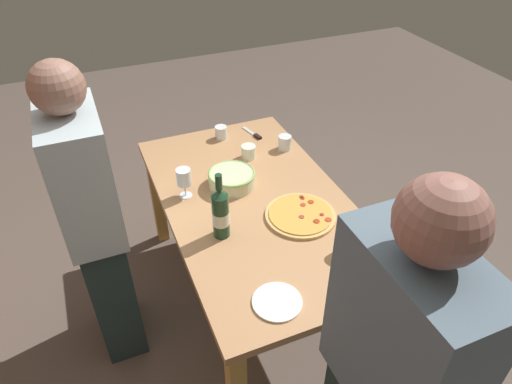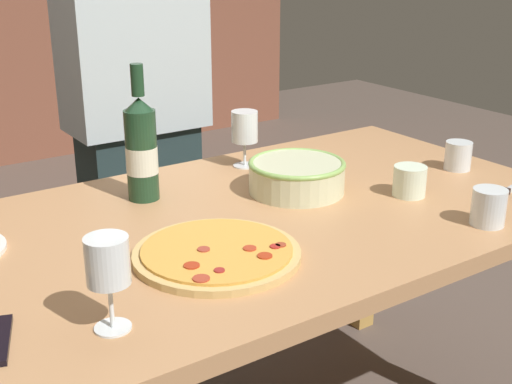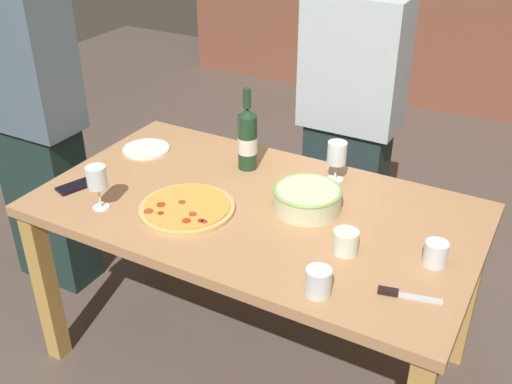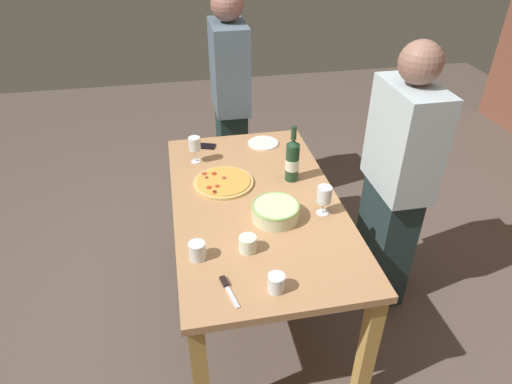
# 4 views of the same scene
# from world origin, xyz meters

# --- Properties ---
(dining_table) EXTENTS (1.60, 0.90, 0.75)m
(dining_table) POSITION_xyz_m (0.00, 0.00, 0.66)
(dining_table) COLOR tan
(dining_table) RESTS_ON ground
(pizza) EXTENTS (0.35, 0.35, 0.02)m
(pizza) POSITION_xyz_m (-0.20, -0.15, 0.76)
(pizza) COLOR tan
(pizza) RESTS_ON dining_table
(serving_bowl) EXTENTS (0.25, 0.25, 0.08)m
(serving_bowl) POSITION_xyz_m (0.17, 0.07, 0.80)
(serving_bowl) COLOR beige
(serving_bowl) RESTS_ON dining_table
(wine_bottle) EXTENTS (0.08, 0.08, 0.34)m
(wine_bottle) POSITION_xyz_m (-0.17, 0.25, 0.88)
(wine_bottle) COLOR #1D3D24
(wine_bottle) RESTS_ON dining_table
(wine_glass_near_pizza) EXTENTS (0.08, 0.08, 0.16)m
(wine_glass_near_pizza) POSITION_xyz_m (0.18, 0.32, 0.86)
(wine_glass_near_pizza) COLOR white
(wine_glass_near_pizza) RESTS_ON dining_table
(wine_glass_by_bottle) EXTENTS (0.07, 0.07, 0.17)m
(wine_glass_by_bottle) POSITION_xyz_m (-0.49, -0.29, 0.87)
(wine_glass_by_bottle) COLOR white
(wine_glass_by_bottle) RESTS_ON dining_table
(cup_amber) EXTENTS (0.07, 0.07, 0.08)m
(cup_amber) POSITION_xyz_m (0.66, -0.04, 0.79)
(cup_amber) COLOR white
(cup_amber) RESTS_ON dining_table
(cup_ceramic) EXTENTS (0.08, 0.08, 0.09)m
(cup_ceramic) POSITION_xyz_m (0.40, -0.35, 0.79)
(cup_ceramic) COLOR white
(cup_ceramic) RESTS_ON dining_table
(cup_spare) EXTENTS (0.08, 0.08, 0.08)m
(cup_spare) POSITION_xyz_m (0.39, -0.12, 0.79)
(cup_spare) COLOR silver
(cup_spare) RESTS_ON dining_table
(pizza_knife) EXTENTS (0.19, 0.06, 0.02)m
(pizza_knife) POSITION_xyz_m (0.62, -0.24, 0.76)
(pizza_knife) COLOR silver
(pizza_knife) RESTS_ON dining_table
(person_host) EXTENTS (0.44, 0.24, 1.59)m
(person_host) POSITION_xyz_m (0.06, 0.78, 0.80)
(person_host) COLOR #213334
(person_host) RESTS_ON ground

